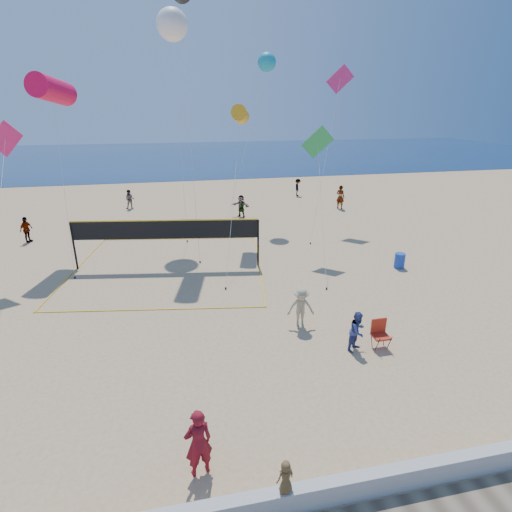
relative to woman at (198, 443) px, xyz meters
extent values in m
plane|color=tan|center=(2.09, 1.66, -0.89)|extent=(120.00, 120.00, 0.00)
cube|color=#102A4F|center=(2.09, 63.66, -0.88)|extent=(140.00, 50.00, 0.03)
cube|color=beige|center=(2.09, -1.34, -0.59)|extent=(32.00, 0.30, 0.60)
imported|color=maroon|center=(0.00, 0.00, 0.00)|extent=(0.74, 0.58, 1.79)
imported|color=brown|center=(1.67, -1.35, 0.10)|extent=(0.43, 0.33, 0.78)
imported|color=navy|center=(5.78, 3.91, -0.16)|extent=(0.90, 0.86, 1.46)
imported|color=tan|center=(4.34, 5.82, -0.09)|extent=(1.12, 0.75, 1.60)
imported|color=gray|center=(-9.18, 19.14, -0.09)|extent=(0.77, 1.02, 1.61)
imported|color=gray|center=(4.95, 22.29, -0.05)|extent=(1.51, 1.40, 1.68)
imported|color=gray|center=(13.41, 23.17, 0.07)|extent=(0.82, 0.83, 1.93)
imported|color=gray|center=(-3.56, 26.70, -0.11)|extent=(0.80, 0.64, 1.58)
imported|color=gray|center=(11.51, 28.69, -0.10)|extent=(0.87, 1.15, 1.58)
cube|color=#B62814|center=(6.64, 3.82, -0.43)|extent=(0.57, 0.51, 0.06)
cube|color=#B62814|center=(6.64, 4.04, -0.12)|extent=(0.56, 0.05, 0.56)
cylinder|color=black|center=(6.41, 3.61, -0.64)|extent=(0.03, 0.29, 0.73)
cylinder|color=black|center=(6.41, 4.02, -0.64)|extent=(0.03, 0.29, 0.73)
cylinder|color=black|center=(6.87, 3.61, -0.64)|extent=(0.03, 0.29, 0.73)
cylinder|color=black|center=(6.86, 4.02, -0.64)|extent=(0.03, 0.29, 0.73)
cylinder|color=#1A3FAD|center=(11.31, 10.44, -0.50)|extent=(0.61, 0.61, 0.79)
cylinder|color=black|center=(-5.29, 13.82, 0.37)|extent=(0.10, 0.10, 2.53)
cylinder|color=black|center=(4.09, 12.30, 0.37)|extent=(0.10, 0.10, 2.53)
cube|color=black|center=(-0.60, 13.06, 1.17)|extent=(9.38, 1.54, 0.95)
cube|color=gold|center=(-0.60, 13.06, 1.67)|extent=(9.38, 1.55, 0.06)
cube|color=gold|center=(-1.36, 8.37, -0.88)|extent=(9.58, 1.60, 0.02)
cube|color=gold|center=(0.16, 17.75, -0.88)|extent=(9.58, 1.60, 0.02)
cylinder|color=#E40B41|center=(-5.79, 16.84, 7.90)|extent=(1.98, 3.14, 1.60)
cylinder|color=silver|center=(-5.48, 14.67, 3.53)|extent=(0.63, 4.36, 8.75)
cylinder|color=black|center=(-5.17, 12.50, -0.84)|extent=(0.08, 0.08, 0.10)
cylinder|color=silver|center=(1.00, 15.43, 6.10)|extent=(0.15, 4.21, 13.90)
cylinder|color=black|center=(1.07, 13.33, -0.84)|extent=(0.08, 0.08, 0.10)
cylinder|color=gold|center=(4.09, 17.16, 6.64)|extent=(1.44, 2.31, 1.17)
cylinder|color=silver|center=(3.03, 13.43, 2.90)|extent=(2.13, 7.46, 7.50)
cylinder|color=black|center=(1.97, 9.71, -0.84)|extent=(0.08, 0.08, 0.10)
cube|color=#F42269|center=(-7.40, 13.79, 5.72)|extent=(1.66, 0.33, 1.67)
cube|color=green|center=(7.71, 13.92, 5.30)|extent=(1.75, 0.33, 1.75)
cylinder|color=silver|center=(7.14, 11.31, 2.23)|extent=(1.15, 5.24, 6.15)
cylinder|color=black|center=(6.57, 8.70, -0.84)|extent=(0.08, 0.08, 0.10)
cube|color=#B92570|center=(11.36, 20.07, 8.77)|extent=(1.82, 0.43, 1.84)
cylinder|color=silver|center=(9.68, 17.55, 3.96)|extent=(3.38, 5.06, 9.62)
cylinder|color=black|center=(8.00, 15.03, -0.84)|extent=(0.08, 0.08, 0.10)
sphere|color=white|center=(0.59, 19.68, 11.52)|extent=(2.23, 2.23, 1.81)
cylinder|color=silver|center=(0.58, 18.37, 5.34)|extent=(0.03, 2.65, 12.37)
cylinder|color=black|center=(0.57, 17.05, -0.84)|extent=(0.08, 0.08, 0.10)
sphere|color=#1694B3|center=(6.71, 21.62, 9.85)|extent=(1.62, 1.62, 1.23)
cylinder|color=silver|center=(5.01, 20.49, 4.50)|extent=(3.41, 2.28, 10.70)
cylinder|color=black|center=(3.31, 19.36, -0.84)|extent=(0.08, 0.08, 0.10)
camera|label=1|loc=(-0.17, -7.07, 7.17)|focal=28.00mm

